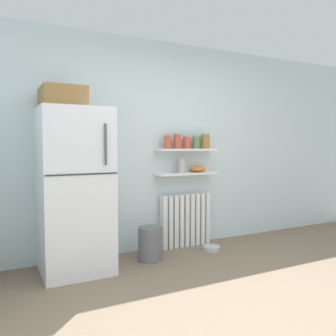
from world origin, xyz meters
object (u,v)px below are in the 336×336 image
object	(u,v)px
storage_jar_4	(205,141)
vase	(182,166)
shelf_bowl	(198,169)
pet_food_bowl	(211,248)
refrigerator	(74,186)
storage_jar_0	(167,142)
radiator	(185,220)
trash_bin	(150,244)
storage_jar_1	(177,141)
storage_jar_2	(187,142)
storage_jar_3	(196,142)

from	to	relation	value
storage_jar_4	vase	xyz separation A→B (m)	(-0.35, 0.00, -0.31)
shelf_bowl	pet_food_bowl	xyz separation A→B (m)	(0.02, -0.28, -0.98)
refrigerator	storage_jar_0	xyz separation A→B (m)	(1.20, 0.23, 0.47)
radiator	trash_bin	bearing A→B (deg)	-154.01
vase	trash_bin	bearing A→B (deg)	-153.56
storage_jar_4	pet_food_bowl	distance (m)	1.37
storage_jar_4	storage_jar_0	bearing A→B (deg)	180.00
radiator	storage_jar_4	bearing A→B (deg)	-6.17
shelf_bowl	trash_bin	distance (m)	1.19
vase	pet_food_bowl	world-z (taller)	vase
refrigerator	radiator	xyz separation A→B (m)	(1.48, 0.26, -0.55)
storage_jar_1	shelf_bowl	distance (m)	0.47
storage_jar_2	shelf_bowl	xyz separation A→B (m)	(0.17, 0.00, -0.34)
storage_jar_1	shelf_bowl	bearing A→B (deg)	0.00
refrigerator	shelf_bowl	distance (m)	1.67
trash_bin	shelf_bowl	bearing A→B (deg)	19.18
storage_jar_1	storage_jar_2	world-z (taller)	storage_jar_1
storage_jar_4	vase	world-z (taller)	storage_jar_4
pet_food_bowl	trash_bin	bearing A→B (deg)	179.99
shelf_bowl	trash_bin	bearing A→B (deg)	-160.82
storage_jar_2	radiator	bearing A→B (deg)	90.00
storage_jar_0	storage_jar_4	bearing A→B (deg)	0.00
storage_jar_0	pet_food_bowl	size ratio (longest dim) A/B	0.84
refrigerator	storage_jar_0	size ratio (longest dim) A/B	10.48
storage_jar_3	vase	size ratio (longest dim) A/B	0.97
storage_jar_2	storage_jar_4	xyz separation A→B (m)	(0.28, 0.00, 0.02)
storage_jar_2	storage_jar_3	world-z (taller)	storage_jar_3
radiator	vase	xyz separation A→B (m)	(-0.07, -0.03, 0.71)
storage_jar_3	pet_food_bowl	size ratio (longest dim) A/B	0.82
storage_jar_0	shelf_bowl	distance (m)	0.57
radiator	shelf_bowl	distance (m)	0.69
storage_jar_0	vase	bearing A→B (deg)	0.00
storage_jar_4	trash_bin	bearing A→B (deg)	-162.87
refrigerator	storage_jar_1	size ratio (longest dim) A/B	9.76
storage_jar_0	shelf_bowl	world-z (taller)	storage_jar_0
storage_jar_2	pet_food_bowl	distance (m)	1.37
refrigerator	vase	distance (m)	1.44
refrigerator	storage_jar_4	distance (m)	1.84
radiator	storage_jar_3	bearing A→B (deg)	-12.19
radiator	storage_jar_3	xyz separation A→B (m)	(0.14, -0.03, 1.01)
storage_jar_2	pet_food_bowl	xyz separation A→B (m)	(0.20, -0.28, -1.32)
refrigerator	pet_food_bowl	size ratio (longest dim) A/B	8.83
storage_jar_3	shelf_bowl	bearing A→B (deg)	0.00
refrigerator	trash_bin	size ratio (longest dim) A/B	4.91
storage_jar_2	vase	xyz separation A→B (m)	(-0.07, 0.00, -0.30)
storage_jar_4	trash_bin	distance (m)	1.52
shelf_bowl	storage_jar_0	bearing A→B (deg)	180.00
storage_jar_1	pet_food_bowl	distance (m)	1.41
shelf_bowl	trash_bin	world-z (taller)	shelf_bowl
vase	storage_jar_0	bearing A→B (deg)	180.00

